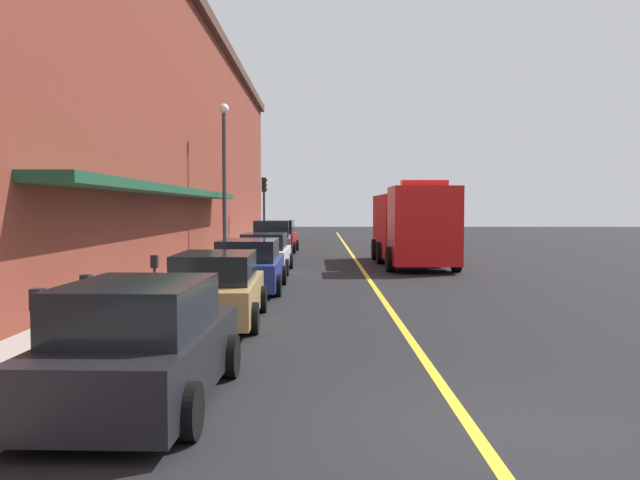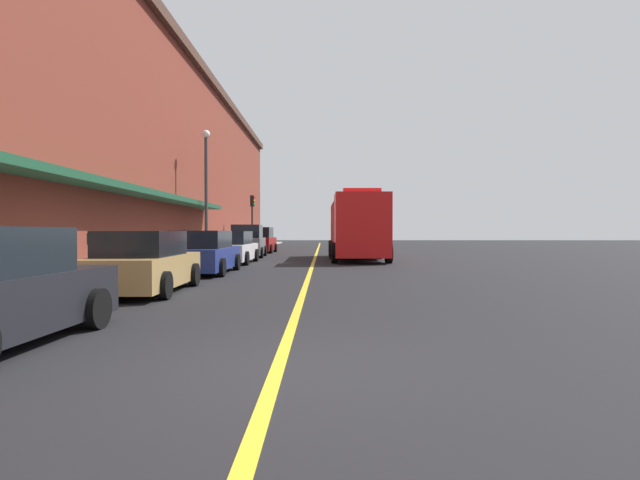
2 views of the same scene
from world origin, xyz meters
The scene contains 16 objects.
ground_plane centered at (0.00, 25.00, 0.00)m, with size 112.00×112.00×0.00m, color black.
sidewalk_left centered at (-6.20, 25.00, 0.07)m, with size 2.40×70.00×0.15m, color #9E9B93.
lane_center_stripe centered at (0.00, 25.00, 0.00)m, with size 0.16×70.00×0.01m, color gold.
brick_building_left centered at (-12.21, 23.99, 6.15)m, with size 10.80×64.00×12.29m.
parked_car_0 centered at (-3.99, 0.93, 0.75)m, with size 2.11×4.30×1.59m.
parked_car_1 centered at (-3.98, 6.92, 0.73)m, with size 2.08×4.48×1.54m.
parked_car_2 centered at (-3.88, 12.57, 0.74)m, with size 2.11×4.69×1.56m.
parked_car_3 centered at (-3.87, 18.23, 0.73)m, with size 2.04×4.79×1.54m.
parked_car_4 centered at (-4.04, 24.07, 0.89)m, with size 2.17×4.38×1.93m.
parked_car_5 centered at (-4.02, 30.10, 0.85)m, with size 2.08×4.20×1.83m.
fire_truck centered at (2.30, 21.48, 1.71)m, with size 3.00×8.85×3.59m.
parking_meter_0 centered at (-5.35, 1.02, 1.06)m, with size 0.14×0.18×1.33m.
parking_meter_1 centered at (-5.35, 6.99, 1.06)m, with size 0.14×0.18×1.33m.
parking_meter_2 centered at (-5.35, 2.78, 1.06)m, with size 0.14×0.18×1.33m.
street_lamp_left centered at (-5.95, 21.73, 4.40)m, with size 0.44×0.44×6.94m.
traffic_light_near centered at (-5.29, 34.65, 3.16)m, with size 0.38×0.36×4.30m.
Camera 1 is at (-1.73, -7.34, 2.51)m, focal length 36.93 mm.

